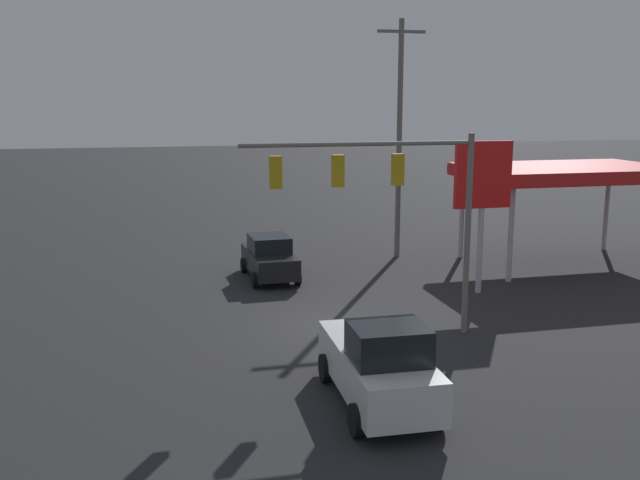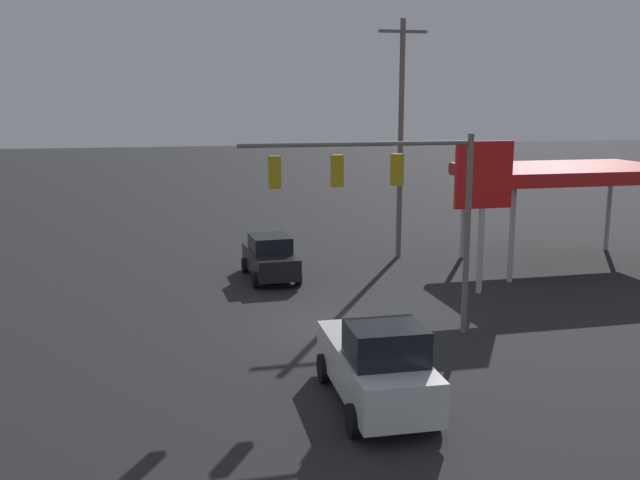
# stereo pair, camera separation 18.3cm
# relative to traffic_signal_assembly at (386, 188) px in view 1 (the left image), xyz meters

# --- Properties ---
(ground_plane) EXTENTS (200.00, 200.00, 0.00)m
(ground_plane) POSITION_rel_traffic_signal_assembly_xyz_m (1.26, -1.79, -5.02)
(ground_plane) COLOR #262628
(traffic_signal_assembly) EXTENTS (7.67, 0.43, 6.73)m
(traffic_signal_assembly) POSITION_rel_traffic_signal_assembly_xyz_m (0.00, 0.00, 0.00)
(traffic_signal_assembly) COLOR slate
(traffic_signal_assembly) RESTS_ON ground
(utility_pole) EXTENTS (2.40, 0.26, 11.58)m
(utility_pole) POSITION_rel_traffic_signal_assembly_xyz_m (-4.68, -11.84, 1.07)
(utility_pole) COLOR slate
(utility_pole) RESTS_ON ground
(gas_station_canopy) EXTENTS (9.39, 6.22, 4.73)m
(gas_station_canopy) POSITION_rel_traffic_signal_assembly_xyz_m (-11.82, -8.44, -0.65)
(gas_station_canopy) COLOR red
(gas_station_canopy) RESTS_ON ground
(price_sign) EXTENTS (2.39, 0.27, 6.19)m
(price_sign) POSITION_rel_traffic_signal_assembly_xyz_m (-5.62, -4.57, -0.49)
(price_sign) COLOR #B7B7BC
(price_sign) RESTS_ON ground
(sedan_waiting) EXTENTS (2.18, 4.46, 1.93)m
(sedan_waiting) POSITION_rel_traffic_signal_assembly_xyz_m (2.32, -8.89, -4.07)
(sedan_waiting) COLOR black
(sedan_waiting) RESTS_ON ground
(pickup_parked) EXTENTS (2.37, 5.25, 2.40)m
(pickup_parked) POSITION_rel_traffic_signal_assembly_xyz_m (1.81, 5.00, -3.91)
(pickup_parked) COLOR silver
(pickup_parked) RESTS_ON ground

